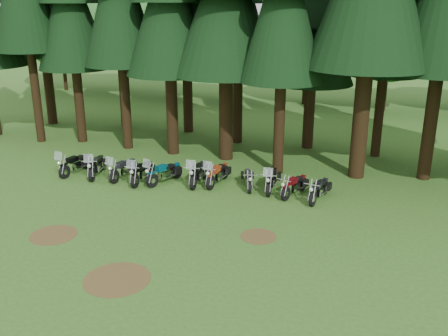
{
  "coord_description": "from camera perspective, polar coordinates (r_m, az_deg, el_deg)",
  "views": [
    {
      "loc": [
        8.98,
        -16.22,
        8.63
      ],
      "look_at": [
        1.52,
        5.0,
        1.0
      ],
      "focal_mm": 40.0,
      "sensor_mm": 36.0,
      "label": 1
    }
  ],
  "objects": [
    {
      "name": "motorcycle_2",
      "position": [
        25.67,
        -11.45,
        -0.14
      ],
      "size": [
        0.48,
        2.31,
        1.45
      ],
      "rotation": [
        0.0,
        0.0,
        -0.07
      ],
      "color": "black",
      "rests_on": "ground"
    },
    {
      "name": "decid_0",
      "position": [
        51.91,
        -18.06,
        14.84
      ],
      "size": [
        8.0,
        7.78,
        10.0
      ],
      "color": "black",
      "rests_on": "ground"
    },
    {
      "name": "motorcycle_6",
      "position": [
        24.37,
        -0.74,
        -0.73
      ],
      "size": [
        0.53,
        2.41,
        1.51
      ],
      "rotation": [
        0.0,
        0.0,
        -0.08
      ],
      "color": "black",
      "rests_on": "ground"
    },
    {
      "name": "decid_3",
      "position": [
        43.75,
        1.08,
        13.33
      ],
      "size": [
        6.12,
        5.95,
        7.65
      ],
      "color": "black",
      "rests_on": "ground"
    },
    {
      "name": "decid_5",
      "position": [
        42.0,
        19.04,
        14.49
      ],
      "size": [
        8.45,
        8.21,
        10.56
      ],
      "color": "black",
      "rests_on": "ground"
    },
    {
      "name": "motorcycle_10",
      "position": [
        22.87,
        10.8,
        -2.52
      ],
      "size": [
        0.54,
        2.25,
        0.92
      ],
      "rotation": [
        0.0,
        0.0,
        -0.18
      ],
      "color": "black",
      "rests_on": "ground"
    },
    {
      "name": "decid_2",
      "position": [
        45.51,
        -6.12,
        14.0
      ],
      "size": [
        6.72,
        6.53,
        8.4
      ],
      "color": "black",
      "rests_on": "ground"
    },
    {
      "name": "dirt_patch_0",
      "position": [
        20.49,
        -18.9,
        -7.23
      ],
      "size": [
        1.8,
        1.8,
        0.01
      ],
      "primitive_type": "cylinder",
      "color": "#4C3D1E",
      "rests_on": "ground"
    },
    {
      "name": "motorcycle_4",
      "position": [
        24.71,
        -6.84,
        -0.6
      ],
      "size": [
        1.12,
        2.33,
        1.51
      ],
      "rotation": [
        0.0,
        0.0,
        -0.36
      ],
      "color": "black",
      "rests_on": "ground"
    },
    {
      "name": "ground",
      "position": [
        20.45,
        -8.75,
        -6.46
      ],
      "size": [
        120.0,
        120.0,
        0.0
      ],
      "primitive_type": "plane",
      "color": "#2F5820",
      "rests_on": "ground"
    },
    {
      "name": "dirt_patch_1",
      "position": [
        19.34,
        3.95,
        -7.8
      ],
      "size": [
        1.4,
        1.4,
        0.01
      ],
      "primitive_type": "cylinder",
      "color": "#4C3D1E",
      "rests_on": "ground"
    },
    {
      "name": "motorcycle_8",
      "position": [
        23.68,
        5.44,
        -1.42
      ],
      "size": [
        0.55,
        2.39,
        1.5
      ],
      "rotation": [
        0.0,
        0.0,
        0.09
      ],
      "color": "black",
      "rests_on": "ground"
    },
    {
      "name": "dirt_patch_2",
      "position": [
        16.95,
        -12.12,
        -12.31
      ],
      "size": [
        2.2,
        2.2,
        0.01
      ],
      "primitive_type": "cylinder",
      "color": "#4C3D1E",
      "rests_on": "ground"
    },
    {
      "name": "motorcycle_9",
      "position": [
        23.22,
        8.05,
        -2.07
      ],
      "size": [
        0.81,
        2.12,
        0.89
      ],
      "rotation": [
        0.0,
        0.0,
        -0.32
      ],
      "color": "black",
      "rests_on": "ground"
    },
    {
      "name": "decid_1",
      "position": [
        48.92,
        -11.75,
        15.08
      ],
      "size": [
        7.91,
        7.69,
        9.88
      ],
      "color": "black",
      "rests_on": "ground"
    },
    {
      "name": "decid_4",
      "position": [
        43.39,
        9.71,
        12.84
      ],
      "size": [
        5.93,
        5.76,
        7.41
      ],
      "color": "black",
      "rests_on": "ground"
    },
    {
      "name": "motorcycle_5",
      "position": [
        24.47,
        -2.98,
        -0.62
      ],
      "size": [
        0.61,
        2.53,
        1.59
      ],
      "rotation": [
        0.0,
        0.0,
        0.11
      ],
      "color": "black",
      "rests_on": "ground"
    },
    {
      "name": "motorcycle_3",
      "position": [
        24.95,
        -9.37,
        -0.52
      ],
      "size": [
        0.5,
        2.41,
        1.51
      ],
      "rotation": [
        0.0,
        0.0,
        0.07
      ],
      "color": "black",
      "rests_on": "ground"
    },
    {
      "name": "motorcycle_7",
      "position": [
        23.96,
        2.79,
        -1.31
      ],
      "size": [
        0.88,
        1.96,
        0.84
      ],
      "rotation": [
        0.0,
        0.0,
        0.38
      ],
      "color": "black",
      "rests_on": "ground"
    },
    {
      "name": "pine_back_4",
      "position": [
        29.88,
        10.35,
        17.72
      ],
      "size": [
        4.94,
        4.94,
        13.78
      ],
      "color": "black",
      "rests_on": "ground"
    },
    {
      "name": "motorcycle_0",
      "position": [
        26.96,
        -16.64,
        0.38
      ],
      "size": [
        0.58,
        2.39,
        1.5
      ],
      "rotation": [
        0.0,
        0.0,
        -0.11
      ],
      "color": "black",
      "rests_on": "ground"
    },
    {
      "name": "motorcycle_1",
      "position": [
        26.32,
        -14.39,
        0.17
      ],
      "size": [
        0.99,
        2.4,
        1.53
      ],
      "rotation": [
        0.0,
        0.0,
        0.3
      ],
      "color": "black",
      "rests_on": "ground"
    }
  ]
}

